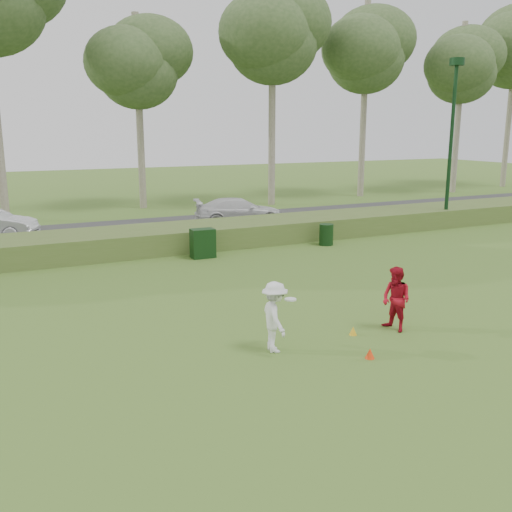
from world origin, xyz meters
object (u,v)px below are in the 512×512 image
cone_orange (370,353)px  trash_bin (326,235)px  utility_cabinet (203,243)px  car_right (239,211)px  lamp_post (453,114)px  cone_yellow (353,331)px  player_white (275,317)px  player_red (396,299)px

cone_orange → trash_bin: bearing=62.0°
utility_cabinet → car_right: (4.35, 6.33, 0.16)m
utility_cabinet → car_right: size_ratio=0.25×
lamp_post → cone_yellow: size_ratio=38.65×
player_white → player_red: player_red is taller
player_red → cone_yellow: size_ratio=7.66×
lamp_post → utility_cabinet: bearing=-174.9°
trash_bin → cone_yellow: bearing=-119.0°
lamp_post → player_white: lamp_post is taller
player_white → cone_yellow: player_white is taller
cone_orange → trash_bin: (5.79, 10.89, 0.34)m
player_white → trash_bin: 12.18m
player_white → cone_orange: 2.24m
trash_bin → car_right: size_ratio=0.20×
cone_yellow → utility_cabinet: utility_cabinet is taller
lamp_post → trash_bin: 9.48m
player_white → trash_bin: size_ratio=1.79×
lamp_post → player_red: lamp_post is taller
player_white → cone_yellow: size_ratio=7.65×
cone_orange → lamp_post: bearing=41.5°
lamp_post → cone_yellow: lamp_post is taller
player_white → cone_yellow: bearing=-79.2°
player_red → player_white: bearing=-100.9°
lamp_post → player_red: size_ratio=5.05×
lamp_post → car_right: (-9.16, 5.13, -4.87)m
player_white → lamp_post: bearing=-45.9°
lamp_post → player_white: bearing=-144.9°
player_red → lamp_post: bearing=123.2°
lamp_post → utility_cabinet: 14.46m
player_red → utility_cabinet: bearing=179.6°
lamp_post → cone_yellow: (-13.16, -10.73, -5.49)m
cone_yellow → lamp_post: bearing=39.2°
cone_yellow → utility_cabinet: (-0.35, 9.53, 0.46)m
utility_cabinet → player_white: bearing=-99.3°
cone_orange → car_right: (4.51, 17.22, 0.61)m
lamp_post → trash_bin: (-7.87, -1.20, -5.14)m
player_white → utility_cabinet: bearing=-2.0°
player_red → trash_bin: size_ratio=1.79×
lamp_post → car_right: lamp_post is taller
player_red → cone_yellow: bearing=-108.2°
player_white → trash_bin: bearing=-29.0°
player_red → car_right: 16.30m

